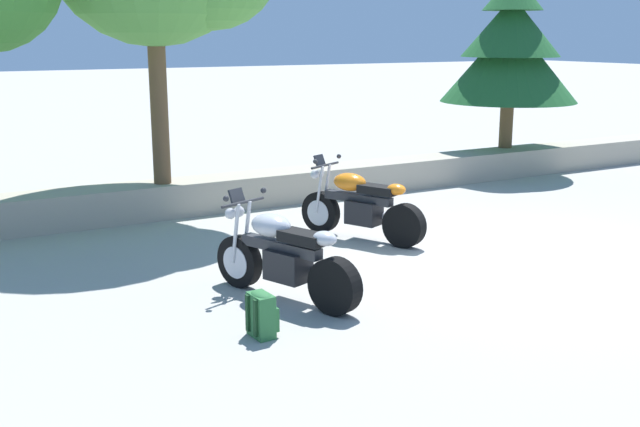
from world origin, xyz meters
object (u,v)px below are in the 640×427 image
(motorcycle_silver_near_left, at_px, (283,258))
(motorcycle_orange_centre, at_px, (360,207))
(pine_tree_mid_right, at_px, (510,48))
(rider_backpack, at_px, (262,313))

(motorcycle_silver_near_left, bearing_deg, motorcycle_orange_centre, 39.72)
(motorcycle_orange_centre, bearing_deg, motorcycle_silver_near_left, -140.28)
(motorcycle_orange_centre, distance_m, pine_tree_mid_right, 6.82)
(motorcycle_orange_centre, height_order, pine_tree_mid_right, pine_tree_mid_right)
(motorcycle_orange_centre, xyz_separation_m, pine_tree_mid_right, (5.67, 3.13, 2.14))
(pine_tree_mid_right, bearing_deg, motorcycle_silver_near_left, -147.87)
(motorcycle_silver_near_left, distance_m, pine_tree_mid_right, 9.48)
(motorcycle_silver_near_left, height_order, motorcycle_orange_centre, same)
(motorcycle_silver_near_left, xyz_separation_m, rider_backpack, (-0.68, -0.88, -0.24))
(motorcycle_orange_centre, height_order, rider_backpack, motorcycle_orange_centre)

